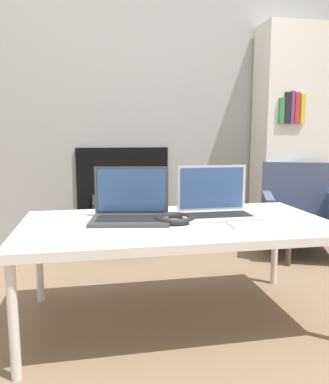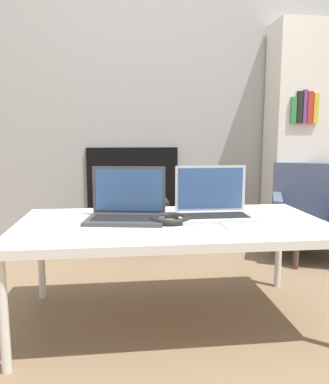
{
  "view_description": "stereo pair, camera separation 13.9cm",
  "coord_description": "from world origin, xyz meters",
  "px_view_note": "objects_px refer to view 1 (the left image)",
  "views": [
    {
      "loc": [
        -0.36,
        -1.32,
        0.85
      ],
      "look_at": [
        0.0,
        0.58,
        0.56
      ],
      "focal_mm": 35.0,
      "sensor_mm": 36.0,
      "label": 1
    },
    {
      "loc": [
        -0.22,
        -1.34,
        0.85
      ],
      "look_at": [
        0.0,
        0.58,
        0.56
      ],
      "focal_mm": 35.0,
      "sensor_mm": 36.0,
      "label": 2
    }
  ],
  "objects_px": {
    "laptop_right": "(216,205)",
    "armchair": "(300,209)",
    "phone": "(238,225)",
    "tv": "(126,223)",
    "laptop_left": "(131,208)",
    "headphones": "(175,219)"
  },
  "relations": [
    {
      "from": "headphones",
      "to": "tv",
      "type": "height_order",
      "value": "headphones"
    },
    {
      "from": "phone",
      "to": "tv",
      "type": "bearing_deg",
      "value": 105.92
    },
    {
      "from": "phone",
      "to": "laptop_left",
      "type": "bearing_deg",
      "value": 154.78
    },
    {
      "from": "headphones",
      "to": "laptop_right",
      "type": "bearing_deg",
      "value": 19.52
    },
    {
      "from": "phone",
      "to": "headphones",
      "type": "bearing_deg",
      "value": 152.6
    },
    {
      "from": "armchair",
      "to": "headphones",
      "type": "bearing_deg",
      "value": -120.1
    },
    {
      "from": "laptop_left",
      "to": "tv",
      "type": "distance_m",
      "value": 1.15
    },
    {
      "from": "laptop_left",
      "to": "tv",
      "type": "relative_size",
      "value": 0.78
    },
    {
      "from": "laptop_left",
      "to": "armchair",
      "type": "height_order",
      "value": "laptop_left"
    },
    {
      "from": "phone",
      "to": "armchair",
      "type": "relative_size",
      "value": 0.17
    },
    {
      "from": "laptop_right",
      "to": "phone",
      "type": "distance_m",
      "value": 0.21
    },
    {
      "from": "phone",
      "to": "armchair",
      "type": "xyz_separation_m",
      "value": [
        0.89,
        1.02,
        -0.17
      ]
    },
    {
      "from": "laptop_right",
      "to": "armchair",
      "type": "distance_m",
      "value": 1.25
    },
    {
      "from": "headphones",
      "to": "phone",
      "type": "distance_m",
      "value": 0.28
    },
    {
      "from": "laptop_right",
      "to": "armchair",
      "type": "xyz_separation_m",
      "value": [
        0.92,
        0.81,
        -0.21
      ]
    },
    {
      "from": "tv",
      "to": "armchair",
      "type": "relative_size",
      "value": 0.68
    },
    {
      "from": "laptop_right",
      "to": "tv",
      "type": "height_order",
      "value": "laptop_right"
    },
    {
      "from": "laptop_left",
      "to": "phone",
      "type": "height_order",
      "value": "laptop_left"
    },
    {
      "from": "laptop_left",
      "to": "armchair",
      "type": "bearing_deg",
      "value": 41.26
    },
    {
      "from": "laptop_left",
      "to": "tv",
      "type": "bearing_deg",
      "value": 96.29
    },
    {
      "from": "laptop_right",
      "to": "armchair",
      "type": "bearing_deg",
      "value": 41.35
    },
    {
      "from": "headphones",
      "to": "tv",
      "type": "xyz_separation_m",
      "value": [
        -0.12,
        1.17,
        -0.29
      ]
    }
  ]
}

